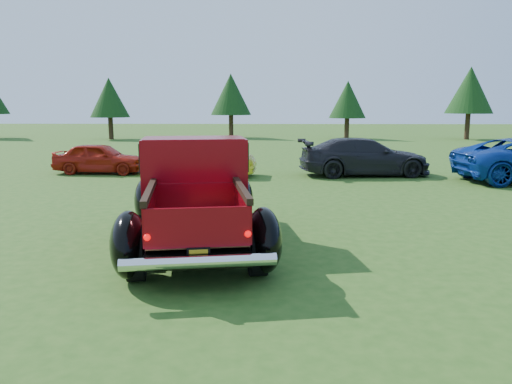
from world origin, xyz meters
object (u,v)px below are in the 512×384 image
tree_mid_left (231,94)px  pickup_truck (195,192)px  tree_east (470,90)px  tree_west (109,98)px  show_car_red (100,158)px  tree_mid_right (348,100)px  show_car_grey (364,157)px  show_car_yellow (203,159)px

tree_mid_left → pickup_truck: 30.59m
tree_mid_left → tree_east: 18.06m
tree_west → show_car_red: (5.50, -18.99, -2.52)m
tree_west → tree_mid_left: 9.22m
tree_mid_left → pickup_truck: tree_mid_left is taller
tree_mid_right → tree_mid_left: bearing=173.7°
pickup_truck → tree_mid_right: bearing=66.7°
show_car_grey → pickup_truck: bearing=145.7°
tree_mid_right → show_car_yellow: tree_mid_right is taller
show_car_grey → tree_west: bearing=33.1°
tree_mid_right → tree_east: size_ratio=0.81×
tree_mid_left → tree_mid_right: bearing=-6.3°
tree_mid_left → show_car_red: size_ratio=1.45×
tree_mid_right → show_car_yellow: size_ratio=1.14×
tree_west → tree_east: bearing=1.1°
show_car_red → show_car_yellow: (4.03, -0.64, 0.05)m
tree_west → show_car_yellow: (9.53, -19.63, -2.47)m
tree_east → pickup_truck: 33.42m
pickup_truck → show_car_red: bearing=108.9°
pickup_truck → tree_east: bearing=51.3°
show_car_grey → tree_mid_right: bearing=-12.7°
tree_mid_right → show_car_grey: size_ratio=0.92×
tree_mid_left → tree_mid_right: size_ratio=1.14×
tree_east → show_car_red: bearing=-137.8°
show_car_yellow → show_car_grey: (5.97, 0.33, 0.06)m
tree_west → pickup_truck: 30.41m
tree_mid_right → show_car_yellow: bearing=-112.3°
tree_mid_left → tree_east: bearing=-4.8°
pickup_truck → show_car_yellow: pickup_truck is taller
tree_west → pickup_truck: (10.52, -28.45, -2.16)m
show_car_red → tree_east: bearing=-44.8°
tree_west → show_car_yellow: size_ratio=1.19×
tree_mid_left → show_car_yellow: (0.53, -21.63, -2.74)m
tree_mid_left → show_car_grey: (6.50, -21.30, -2.69)m
tree_west → show_car_yellow: bearing=-64.1°
show_car_yellow → show_car_red: bearing=84.1°
tree_west → show_car_grey: 24.87m
show_car_yellow → show_car_grey: show_car_grey is taller
tree_mid_left → show_car_grey: size_ratio=1.04×
tree_mid_left → show_car_yellow: size_ratio=1.29×
pickup_truck → show_car_yellow: bearing=87.4°
pickup_truck → tree_west: bearing=101.2°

